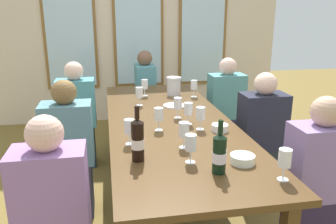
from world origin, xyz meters
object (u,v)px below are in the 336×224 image
(tasting_bowl_0, at_px, (220,128))
(seated_person_2, at_px, (77,118))
(wine_glass_7, at_px, (191,144))
(wine_bottle_0, at_px, (138,140))
(wine_glass_4, at_px, (194,85))
(wine_glass_0, at_px, (145,85))
(wine_glass_10, at_px, (188,109))
(seated_person_0, at_px, (54,219))
(seated_person_4, at_px, (69,153))
(wine_glass_9, at_px, (285,159))
(seated_person_5, at_px, (261,139))
(wine_glass_3, at_px, (159,115))
(seated_person_1, at_px, (316,185))
(wine_glass_2, at_px, (184,131))
(wine_bottle_1, at_px, (219,153))
(wine_glass_5, at_px, (129,127))
(seated_person_6, at_px, (145,96))
(wine_glass_8, at_px, (139,93))
(wine_glass_6, at_px, (200,114))
(metal_pitcher, at_px, (174,86))
(seated_person_3, at_px, (226,110))
(white_plate_0, at_px, (175,105))
(wine_glass_1, at_px, (178,104))
(tasting_bowl_1, at_px, (242,159))

(tasting_bowl_0, height_order, seated_person_2, seated_person_2)
(wine_glass_7, bearing_deg, seated_person_2, 114.57)
(wine_bottle_0, xyz_separation_m, wine_glass_4, (0.71, 1.44, -0.01))
(wine_glass_0, relative_size, wine_glass_10, 1.00)
(seated_person_0, bearing_deg, wine_glass_10, 40.85)
(tasting_bowl_0, bearing_deg, seated_person_2, 132.78)
(seated_person_4, bearing_deg, wine_glass_9, -41.71)
(wine_bottle_0, distance_m, seated_person_5, 1.37)
(wine_glass_3, bearing_deg, seated_person_1, -33.47)
(wine_glass_2, distance_m, seated_person_4, 1.02)
(wine_bottle_1, distance_m, wine_glass_10, 0.84)
(wine_glass_5, bearing_deg, seated_person_4, 136.16)
(wine_glass_10, distance_m, seated_person_6, 1.86)
(wine_glass_8, bearing_deg, seated_person_2, 146.67)
(seated_person_6, bearing_deg, wine_glass_9, -81.84)
(seated_person_2, bearing_deg, wine_glass_6, -49.34)
(wine_glass_0, xyz_separation_m, wine_glass_4, (0.49, -0.13, 0.00))
(metal_pitcher, distance_m, wine_glass_3, 1.11)
(seated_person_0, relative_size, seated_person_3, 1.00)
(wine_bottle_0, bearing_deg, seated_person_1, -5.72)
(metal_pitcher, xyz_separation_m, wine_glass_9, (0.20, -1.94, 0.03))
(white_plate_0, bearing_deg, seated_person_2, 152.82)
(wine_glass_7, relative_size, wine_glass_10, 1.00)
(wine_glass_0, xyz_separation_m, wine_glass_10, (0.23, -0.97, 0.00))
(seated_person_2, bearing_deg, metal_pitcher, -2.86)
(white_plate_0, height_order, tasting_bowl_0, tasting_bowl_0)
(seated_person_5, bearing_deg, seated_person_4, -179.59)
(seated_person_6, bearing_deg, wine_glass_8, -99.12)
(metal_pitcher, bearing_deg, wine_glass_4, -33.37)
(wine_glass_8, height_order, seated_person_0, seated_person_0)
(seated_person_2, relative_size, seated_person_4, 1.00)
(wine_glass_8, relative_size, seated_person_1, 0.16)
(tasting_bowl_0, distance_m, wine_glass_4, 1.05)
(wine_glass_8, height_order, wine_glass_10, same)
(wine_glass_4, height_order, seated_person_4, seated_person_4)
(white_plate_0, xyz_separation_m, wine_bottle_0, (-0.45, -1.13, 0.13))
(wine_glass_0, bearing_deg, seated_person_6, 83.13)
(wine_glass_1, distance_m, wine_glass_3, 0.34)
(wine_glass_8, bearing_deg, wine_glass_10, -62.51)
(wine_glass_9, bearing_deg, seated_person_1, 34.01)
(tasting_bowl_1, xyz_separation_m, wine_glass_2, (-0.29, 0.29, 0.09))
(seated_person_4, bearing_deg, seated_person_5, 0.41)
(metal_pitcher, bearing_deg, white_plate_0, -100.34)
(wine_glass_9, distance_m, seated_person_5, 1.20)
(white_plate_0, xyz_separation_m, wine_glass_3, (-0.25, -0.64, 0.12))
(wine_glass_4, relative_size, wine_glass_5, 1.00)
(wine_glass_4, distance_m, wine_glass_10, 0.88)
(wine_glass_10, distance_m, seated_person_2, 1.41)
(wine_glass_9, bearing_deg, wine_glass_2, 128.66)
(wine_glass_2, height_order, seated_person_6, seated_person_6)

